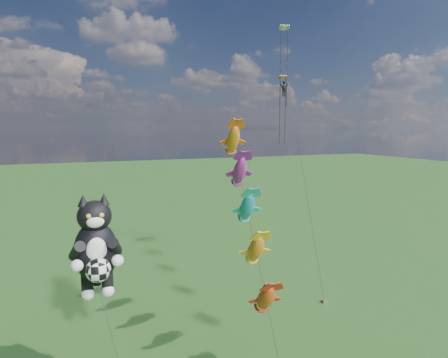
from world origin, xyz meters
name	(u,v)px	position (x,y,z in m)	size (l,w,h in m)	color
cat_kite_rig	(96,246)	(-1.16, 1.90, 7.74)	(3.02, 4.33, 10.75)	brown
fish_windsock_rig	(247,208)	(8.69, 2.56, 9.04)	(3.43, 15.69, 16.07)	brown
parafoil_rig	(285,85)	(21.04, 18.42, 19.36)	(6.17, 16.86, 26.59)	brown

